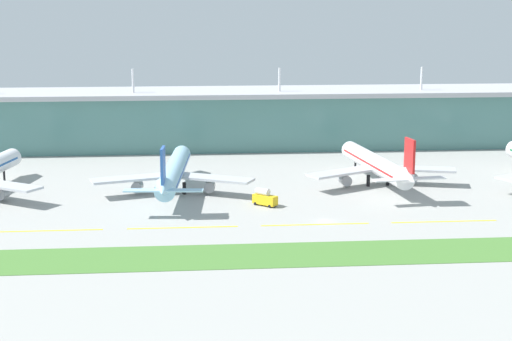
% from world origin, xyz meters
% --- Properties ---
extents(ground_plane, '(600.00, 600.00, 0.00)m').
position_xyz_m(ground_plane, '(0.00, 0.00, 0.00)').
color(ground_plane, '#9E9E99').
extents(terminal_building, '(288.00, 34.00, 31.59)m').
position_xyz_m(terminal_building, '(-0.00, 111.83, 11.50)').
color(terminal_building, slate).
rests_on(terminal_building, ground).
extents(airliner_near_middle, '(48.65, 64.76, 18.90)m').
position_xyz_m(airliner_near_middle, '(-39.79, 35.07, 6.45)').
color(airliner_near_middle, '#9ED1EA').
rests_on(airliner_near_middle, ground).
extents(airliner_far_middle, '(48.43, 60.37, 18.90)m').
position_xyz_m(airliner_far_middle, '(23.30, 40.86, 6.44)').
color(airliner_far_middle, white).
rests_on(airliner_far_middle, ground).
extents(taxiway_stripe_west, '(28.00, 0.70, 0.04)m').
position_xyz_m(taxiway_stripe_west, '(-71.00, -2.79, 0.02)').
color(taxiway_stripe_west, yellow).
rests_on(taxiway_stripe_west, ground).
extents(taxiway_stripe_mid_west, '(28.00, 0.70, 0.04)m').
position_xyz_m(taxiway_stripe_mid_west, '(-37.00, -2.79, 0.02)').
color(taxiway_stripe_mid_west, yellow).
rests_on(taxiway_stripe_mid_west, ground).
extents(taxiway_stripe_centre, '(28.00, 0.70, 0.04)m').
position_xyz_m(taxiway_stripe_centre, '(-3.00, -2.79, 0.02)').
color(taxiway_stripe_centre, yellow).
rests_on(taxiway_stripe_centre, ground).
extents(taxiway_stripe_mid_east, '(28.00, 0.70, 0.04)m').
position_xyz_m(taxiway_stripe_mid_east, '(31.00, -2.79, 0.02)').
color(taxiway_stripe_mid_east, yellow).
rests_on(taxiway_stripe_mid_east, ground).
extents(grass_verge, '(300.00, 18.00, 0.10)m').
position_xyz_m(grass_verge, '(0.00, -27.10, 0.05)').
color(grass_verge, '#477A33').
rests_on(grass_verge, ground).
extents(fuel_truck, '(7.10, 6.74, 4.95)m').
position_xyz_m(fuel_truck, '(-14.17, 17.80, 2.26)').
color(fuel_truck, gold).
rests_on(fuel_truck, ground).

